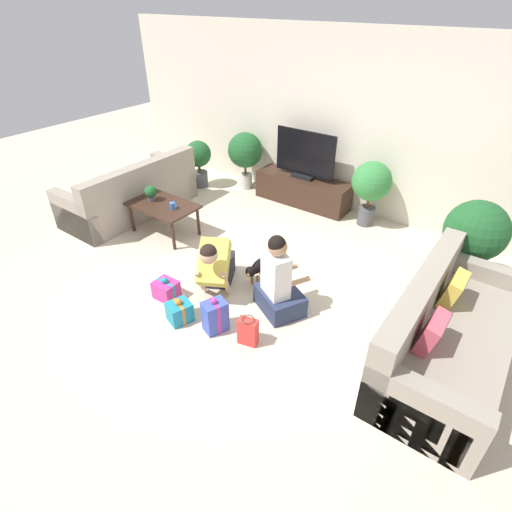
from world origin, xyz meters
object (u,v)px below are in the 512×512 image
Objects in this scene: person_kneeling at (216,265)px; tabletop_plant at (151,192)px; gift_bag_a at (248,331)px; gift_box_b at (215,316)px; potted_plant_back_right at (371,184)px; gift_box_a at (180,312)px; sofa_left at (132,195)px; dog at (257,268)px; tv at (305,157)px; gift_box_c at (166,289)px; potted_plant_corner_left at (198,159)px; potted_plant_back_left at (245,152)px; person_sitting at (278,284)px; potted_plant_corner_right at (476,233)px; sofa_right at (446,337)px; tv_console at (302,190)px; mug at (173,206)px; coffee_table at (163,208)px.

person_kneeling is 1.79m from tabletop_plant.
tabletop_plant reaches higher than gift_bag_a.
person_kneeling is 0.69m from gift_box_b.
gift_box_a is at bearing -103.02° from potted_plant_back_right.
sofa_left reaches higher than dog.
gift_box_b reaches higher than dog.
tv is 3.73× the size of gift_box_c.
potted_plant_corner_left is 0.84m from potted_plant_back_left.
person_kneeling is at bearing 36.73° from person_sitting.
potted_plant_corner_right is at bearing 103.03° from sofa_left.
sofa_right is at bearing 23.75° from gift_box_a.
potted_plant_back_right reaches higher than gift_box_c.
person_sitting is at bearing -20.33° from person_kneeling.
person_sitting is at bearing -10.13° from tabletop_plant.
potted_plant_corner_right is at bearing -16.39° from tv.
gift_box_a reaches higher than gift_box_c.
person_sitting reaches higher than sofa_left.
potted_plant_corner_right is at bearing -10.90° from potted_plant_back_left.
tabletop_plant is (-4.10, 0.15, 0.28)m from sofa_right.
sofa_right is 1.31× the size of tv_console.
potted_plant_corner_right reaches higher than sofa_left.
tv is 2.76m from potted_plant_corner_right.
potted_plant_corner_right is at bearing 51.42° from gift_box_b.
mug is (-2.02, 0.43, 0.16)m from person_sitting.
potted_plant_back_right is 1.02× the size of person_sitting.
dog is at bearing -72.89° from tv_console.
tv reaches higher than sofa_right.
gift_box_b is 0.39m from gift_bag_a.
potted_plant_back_right reaches higher than coffee_table.
potted_plant_corner_right is (3.74, 1.23, 0.30)m from coffee_table.
dog is 2.02m from tabletop_plant.
gift_bag_a is at bearing 69.36° from sofa_left.
tv is 3.33m from gift_bag_a.
dog is 1.66× the size of gift_box_a.
tabletop_plant is at bearing -141.15° from potted_plant_back_right.
person_kneeling is at bearing -18.39° from tabletop_plant.
sofa_right is at bearing 25.10° from gift_box_b.
person_sitting is (0.77, 0.12, -0.00)m from person_kneeling.
potted_plant_back_left is at bearing 180.00° from potted_plant_back_right.
potted_plant_back_left is at bearing 127.78° from gift_bag_a.
potted_plant_corner_right is at bearing -25.72° from potted_plant_back_right.
potted_plant_corner_right reaches higher than gift_bag_a.
gift_bag_a is at bearing -40.39° from potted_plant_corner_left.
tv_console reaches higher than gift_bag_a.
sofa_right is 4.48m from potted_plant_back_left.
sofa_left is 0.92m from coffee_table.
gift_box_b is at bearing 16.60° from gift_box_a.
person_kneeling is (1.51, -2.53, -0.30)m from potted_plant_back_left.
gift_box_c is at bearing -139.66° from potted_plant_corner_right.
tv reaches higher than person_kneeling.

